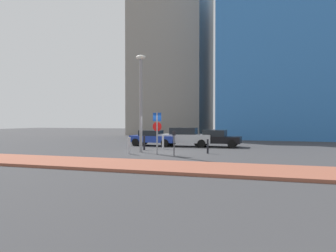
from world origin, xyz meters
The scene contains 14 objects.
ground_plane centered at (0.00, 0.00, 0.00)m, with size 120.00×120.00×0.00m, color #38383A.
sidewalk_brick centered at (0.00, -6.39, 0.07)m, with size 40.00×3.40×0.14m, color #93513D.
parked_car_blue centered at (-2.46, 5.40, 0.69)m, with size 4.09×2.20×1.33m.
parked_car_silver centered at (0.34, 5.55, 0.81)m, with size 4.42×2.02×1.58m.
parked_car_black centered at (2.93, 5.81, 0.72)m, with size 3.97×2.14×1.40m.
parking_sign_post centered at (0.04, -0.82, 1.70)m, with size 0.60×0.10×2.71m.
parking_meter centered at (1.34, -1.38, 0.98)m, with size 0.18×0.14×1.53m.
street_lamp centered at (-1.37, -0.13, 3.93)m, with size 0.70×0.36×6.64m.
traffic_bollard_near centered at (-1.76, 1.46, 0.54)m, with size 0.15×0.15×1.07m, color black.
traffic_bollard_mid centered at (3.14, 0.41, 0.47)m, with size 0.12×0.12×0.94m, color black.
traffic_bollard_far centered at (-0.69, 2.64, 0.52)m, with size 0.16×0.16×1.05m, color #B7B7BC.
traffic_bollard_edge centered at (-1.70, -1.36, 0.55)m, with size 0.18×0.18×1.09m, color #B7B7BC.
building_colorful_midrise centered at (10.07, 23.57, 12.33)m, with size 17.21×16.93×24.67m, color #3372BF.
building_under_construction centered at (-7.32, 28.45, 12.01)m, with size 11.14×12.68×24.02m, color gray.
Camera 1 is at (6.57, -19.71, 2.16)m, focal length 32.93 mm.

